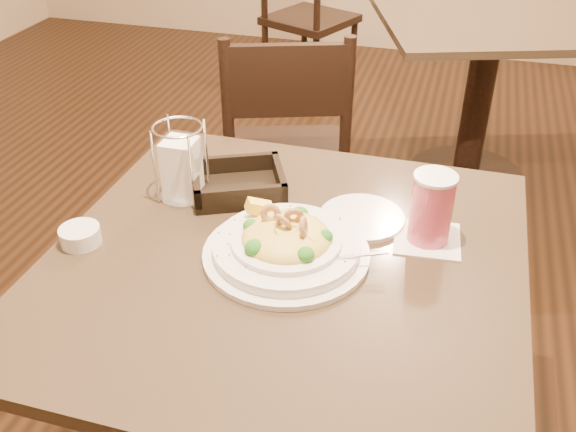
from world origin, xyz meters
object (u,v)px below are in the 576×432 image
(main_table, at_px, (285,347))
(drink_glass, at_px, (431,209))
(bread_basket, at_px, (239,185))
(dining_chair_far, at_px, (305,13))
(napkin_caddy, at_px, (182,167))
(side_plate, at_px, (362,218))
(background_table, at_px, (483,71))
(dining_chair_near, at_px, (285,152))
(pasta_bowl, at_px, (286,244))
(butter_ramekin, at_px, (80,236))

(main_table, bearing_deg, drink_glass, 27.16)
(bread_basket, bearing_deg, drink_glass, -8.80)
(dining_chair_far, height_order, napkin_caddy, napkin_caddy)
(napkin_caddy, distance_m, side_plate, 0.40)
(background_table, height_order, side_plate, side_plate)
(dining_chair_near, xyz_separation_m, dining_chair_far, (-0.35, 1.59, 0.00))
(background_table, xyz_separation_m, napkin_caddy, (-0.63, -1.64, 0.32))
(pasta_bowl, bearing_deg, drink_glass, 27.08)
(dining_chair_near, xyz_separation_m, side_plate, (0.38, -0.73, 0.27))
(dining_chair_near, xyz_separation_m, butter_ramekin, (-0.14, -0.97, 0.28))
(drink_glass, bearing_deg, napkin_caddy, 178.00)
(background_table, bearing_deg, napkin_caddy, -110.92)
(background_table, bearing_deg, butter_ramekin, -111.99)
(dining_chair_far, bearing_deg, drink_glass, 133.48)
(dining_chair_near, bearing_deg, side_plate, 98.21)
(dining_chair_far, height_order, side_plate, dining_chair_far)
(dining_chair_far, xyz_separation_m, butter_ramekin, (0.21, -2.56, 0.28))
(main_table, relative_size, background_table, 0.79)
(background_table, height_order, dining_chair_far, dining_chair_far)
(background_table, height_order, dining_chair_near, dining_chair_near)
(main_table, xyz_separation_m, dining_chair_near, (-0.26, 0.90, -0.02))
(bread_basket, xyz_separation_m, side_plate, (0.28, -0.03, -0.01))
(main_table, relative_size, side_plate, 5.09)
(bread_basket, xyz_separation_m, butter_ramekin, (-0.24, -0.27, -0.00))
(main_table, distance_m, background_table, 1.83)
(side_plate, bearing_deg, drink_glass, -13.23)
(drink_glass, relative_size, bread_basket, 0.60)
(side_plate, bearing_deg, dining_chair_near, 117.42)
(background_table, distance_m, dining_chair_far, 1.19)
(dining_chair_near, bearing_deg, main_table, 87.04)
(background_table, distance_m, butter_ramekin, 2.03)
(main_table, relative_size, dining_chair_near, 0.97)
(dining_chair_far, xyz_separation_m, napkin_caddy, (0.34, -2.34, 0.34))
(main_table, height_order, side_plate, side_plate)
(dining_chair_far, relative_size, butter_ramekin, 11.67)
(main_table, height_order, dining_chair_far, dining_chair_far)
(dining_chair_far, distance_m, bread_basket, 2.36)
(napkin_caddy, bearing_deg, pasta_bowl, -28.27)
(bread_basket, distance_m, butter_ramekin, 0.36)
(background_table, relative_size, dining_chair_far, 1.23)
(pasta_bowl, distance_m, napkin_caddy, 0.32)
(pasta_bowl, relative_size, drink_glass, 2.41)
(background_table, distance_m, pasta_bowl, 1.85)
(background_table, bearing_deg, pasta_bowl, -101.08)
(dining_chair_far, xyz_separation_m, bread_basket, (0.45, -2.30, 0.29))
(bread_basket, relative_size, butter_ramekin, 3.09)
(bread_basket, bearing_deg, dining_chair_near, 97.92)
(butter_ramekin, bearing_deg, napkin_caddy, 60.51)
(dining_chair_far, height_order, pasta_bowl, dining_chair_far)
(dining_chair_near, xyz_separation_m, pasta_bowl, (0.26, -0.90, 0.29))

